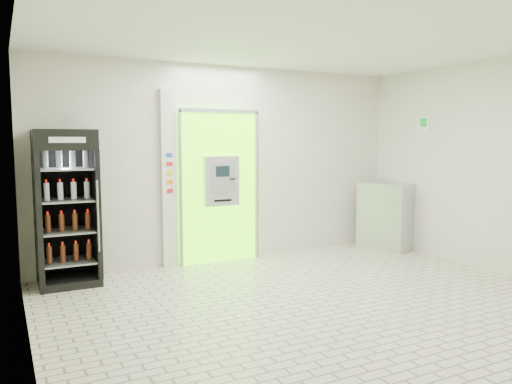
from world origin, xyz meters
TOP-DOWN VIEW (x-y plane):
  - ground at (0.00, 0.00)m, footprint 6.00×6.00m
  - room_shell at (0.00, 0.00)m, footprint 6.00×6.00m
  - atm_assembly at (-0.20, 2.41)m, footprint 1.30×0.24m
  - pillar at (-0.98, 2.45)m, footprint 0.22×0.11m
  - beverage_cooler at (-2.43, 2.17)m, footprint 0.76×0.72m
  - steel_cabinet at (2.71, 1.90)m, footprint 0.83×0.99m
  - exit_sign at (2.99, 1.40)m, footprint 0.02×0.22m

SIDE VIEW (x-z plane):
  - ground at x=0.00m, z-range 0.00..0.00m
  - steel_cabinet at x=2.71m, z-range 0.00..1.14m
  - beverage_cooler at x=-2.43m, z-range -0.04..1.96m
  - atm_assembly at x=-0.20m, z-range 0.01..2.34m
  - pillar at x=-0.98m, z-range 0.00..2.60m
  - room_shell at x=0.00m, z-range -1.16..4.84m
  - exit_sign at x=2.99m, z-range 1.99..2.25m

